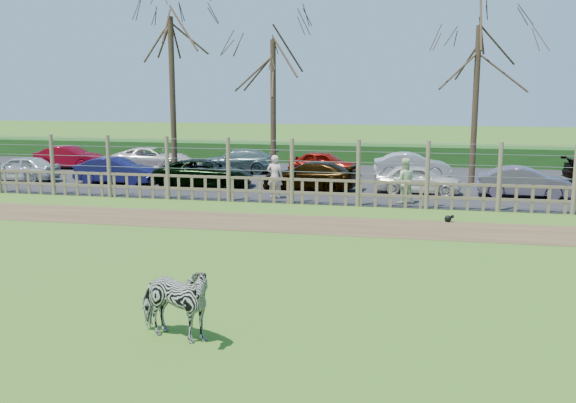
% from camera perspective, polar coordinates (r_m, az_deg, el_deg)
% --- Properties ---
extents(ground, '(120.00, 120.00, 0.00)m').
position_cam_1_polar(ground, '(16.82, -5.11, -5.05)').
color(ground, olive).
rests_on(ground, ground).
extents(dirt_strip, '(34.00, 2.80, 0.01)m').
position_cam_1_polar(dirt_strip, '(21.04, -1.55, -1.89)').
color(dirt_strip, brown).
rests_on(dirt_strip, ground).
extents(asphalt, '(44.00, 13.00, 0.04)m').
position_cam_1_polar(asphalt, '(30.71, 2.77, 1.96)').
color(asphalt, '#232326').
rests_on(asphalt, ground).
extents(hedge, '(46.00, 2.00, 1.10)m').
position_cam_1_polar(hedge, '(37.52, 4.47, 4.26)').
color(hedge, '#1E4716').
rests_on(hedge, ground).
extents(fence, '(30.16, 0.16, 2.50)m').
position_cam_1_polar(fence, '(24.26, 0.35, 1.65)').
color(fence, brown).
rests_on(fence, ground).
extents(tree_left, '(4.80, 4.80, 7.88)m').
position_cam_1_polar(tree_left, '(30.22, -10.32, 12.32)').
color(tree_left, '#3D2B1E').
rests_on(tree_left, ground).
extents(tree_mid, '(4.80, 4.80, 6.83)m').
position_cam_1_polar(tree_mid, '(29.80, -1.33, 11.07)').
color(tree_mid, '#3D2B1E').
rests_on(tree_mid, ground).
extents(tree_right, '(4.80, 4.80, 7.35)m').
position_cam_1_polar(tree_right, '(29.61, 16.47, 11.40)').
color(tree_right, '#3D2B1E').
rests_on(tree_right, ground).
extents(zebra, '(1.78, 1.14, 1.38)m').
position_cam_1_polar(zebra, '(11.51, -10.13, -8.82)').
color(zebra, gray).
rests_on(zebra, ground).
extents(visitor_a, '(0.64, 0.43, 1.72)m').
position_cam_1_polar(visitor_a, '(25.28, -1.18, 2.22)').
color(visitor_a, beige).
rests_on(visitor_a, asphalt).
extents(visitor_b, '(0.92, 0.76, 1.72)m').
position_cam_1_polar(visitor_b, '(24.58, 10.29, 1.83)').
color(visitor_b, beige).
rests_on(visitor_b, asphalt).
extents(crow, '(0.31, 0.23, 0.25)m').
position_cam_1_polar(crow, '(21.77, 14.07, -1.47)').
color(crow, black).
rests_on(crow, ground).
extents(car_0, '(3.54, 1.45, 1.20)m').
position_cam_1_polar(car_0, '(32.39, -22.63, 2.73)').
color(car_0, silver).
rests_on(car_0, asphalt).
extents(car_1, '(3.66, 1.32, 1.20)m').
position_cam_1_polar(car_1, '(30.20, -15.05, 2.67)').
color(car_1, '#161650').
rests_on(car_1, asphalt).
extents(car_2, '(4.47, 2.35, 1.20)m').
position_cam_1_polar(car_2, '(28.58, -7.46, 2.53)').
color(car_2, black).
rests_on(car_2, asphalt).
extents(car_3, '(4.32, 2.23, 1.20)m').
position_cam_1_polar(car_3, '(27.49, 1.94, 2.31)').
color(car_3, black).
rests_on(car_3, asphalt).
extents(car_4, '(3.59, 1.60, 1.20)m').
position_cam_1_polar(car_4, '(26.98, 11.47, 1.96)').
color(car_4, silver).
rests_on(car_4, asphalt).
extents(car_5, '(3.70, 1.46, 1.20)m').
position_cam_1_polar(car_5, '(27.30, 20.29, 1.62)').
color(car_5, '#5B5168').
rests_on(car_5, asphalt).
extents(car_7, '(3.66, 1.33, 1.20)m').
position_cam_1_polar(car_7, '(36.61, -18.86, 3.74)').
color(car_7, maroon).
rests_on(car_7, asphalt).
extents(car_8, '(4.47, 2.35, 1.20)m').
position_cam_1_polar(car_8, '(34.80, -11.96, 3.76)').
color(car_8, silver).
rests_on(car_8, asphalt).
extents(car_9, '(4.25, 2.00, 1.20)m').
position_cam_1_polar(car_9, '(33.07, -4.53, 3.62)').
color(car_9, '#4C6364').
rests_on(car_9, asphalt).
extents(car_10, '(3.67, 1.84, 1.20)m').
position_cam_1_polar(car_10, '(32.07, 3.24, 3.43)').
color(car_10, '#931108').
rests_on(car_10, asphalt).
extents(car_11, '(3.76, 1.66, 1.20)m').
position_cam_1_polar(car_11, '(31.70, 10.95, 3.18)').
color(car_11, '#BCB8BB').
rests_on(car_11, asphalt).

